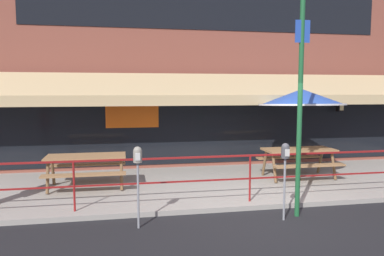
% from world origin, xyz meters
% --- Properties ---
extents(ground_plane, '(120.00, 120.00, 0.00)m').
position_xyz_m(ground_plane, '(0.00, 0.00, 0.00)').
color(ground_plane, black).
extents(patio_deck, '(15.00, 4.00, 0.10)m').
position_xyz_m(patio_deck, '(0.00, 2.00, 0.05)').
color(patio_deck, '#9E998E').
rests_on(patio_deck, ground).
extents(restaurant_building, '(15.00, 1.60, 6.89)m').
position_xyz_m(restaurant_building, '(0.00, 4.22, 3.42)').
color(restaurant_building, brown).
rests_on(restaurant_building, ground).
extents(patio_railing, '(13.84, 0.04, 0.97)m').
position_xyz_m(patio_railing, '(0.00, 0.30, 0.80)').
color(patio_railing, maroon).
rests_on(patio_railing, patio_deck).
extents(picnic_table_left, '(1.80, 1.42, 0.76)m').
position_xyz_m(picnic_table_left, '(-3.38, 2.01, 0.71)').
color(picnic_table_left, '#997047').
rests_on(picnic_table_left, patio_deck).
extents(picnic_table_centre, '(1.80, 1.42, 0.76)m').
position_xyz_m(picnic_table_centre, '(1.93, 2.02, 0.71)').
color(picnic_table_centre, '#997047').
rests_on(picnic_table_centre, patio_deck).
extents(patio_umbrella_centre, '(2.14, 2.14, 2.38)m').
position_xyz_m(patio_umbrella_centre, '(1.93, 1.95, 2.18)').
color(patio_umbrella_centre, '#B7B2A8').
rests_on(patio_umbrella_centre, patio_deck).
extents(parking_meter_near, '(0.15, 0.16, 1.42)m').
position_xyz_m(parking_meter_near, '(-2.30, -0.53, 1.15)').
color(parking_meter_near, gray).
rests_on(parking_meter_near, ground).
extents(parking_meter_far, '(0.15, 0.16, 1.42)m').
position_xyz_m(parking_meter_far, '(0.33, -0.62, 1.15)').
color(parking_meter_far, gray).
rests_on(parking_meter_far, ground).
extents(street_sign_pole, '(0.28, 0.09, 4.75)m').
position_xyz_m(street_sign_pole, '(0.67, -0.45, 2.43)').
color(street_sign_pole, '#1E6033').
rests_on(street_sign_pole, ground).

